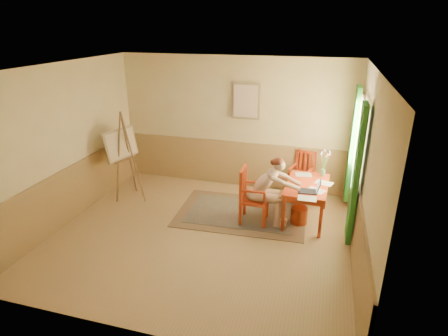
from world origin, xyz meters
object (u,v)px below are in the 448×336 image
(figure, at_px, (268,188))
(easel, at_px, (123,148))
(laptop, at_px, (311,190))
(table, at_px, (307,188))
(chair_back, at_px, (302,175))
(chair_left, at_px, (252,196))

(figure, xyz_separation_m, easel, (-3.00, 0.33, 0.37))
(figure, height_order, laptop, figure)
(table, bearing_deg, chair_back, 98.92)
(table, relative_size, chair_back, 1.28)
(laptop, bearing_deg, easel, 175.01)
(chair_left, relative_size, chair_back, 1.08)
(chair_back, distance_m, easel, 3.68)
(figure, height_order, easel, easel)
(chair_left, xyz_separation_m, chair_back, (0.79, 1.31, -0.04))
(table, bearing_deg, figure, -152.81)
(chair_left, height_order, chair_back, chair_left)
(figure, bearing_deg, table, 27.19)
(table, height_order, laptop, laptop)
(chair_left, distance_m, figure, 0.35)
(easel, bearing_deg, chair_left, -6.86)
(figure, bearing_deg, laptop, -0.01)
(chair_back, height_order, easel, easel)
(chair_left, xyz_separation_m, figure, (0.29, 0.00, 0.19))
(table, relative_size, chair_left, 1.19)
(laptop, distance_m, easel, 3.76)
(figure, bearing_deg, easel, 173.80)
(chair_left, bearing_deg, chair_back, 59.07)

